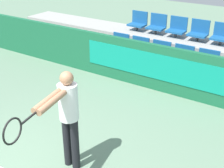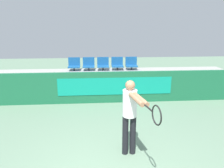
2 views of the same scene
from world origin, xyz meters
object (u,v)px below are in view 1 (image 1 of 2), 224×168
object	(u,v)px
stadium_chair_0	(119,45)
stadium_chair_4	(207,63)
stadium_chair_1	(139,49)
stadium_chair_2	(160,53)
stadium_chair_6	(157,25)
stadium_chair_3	(182,58)
tennis_player	(66,113)
stadium_chair_7	(177,28)
stadium_chair_5	(138,22)
stadium_chair_9	(222,35)
stadium_chair_8	(199,31)

from	to	relation	value
stadium_chair_0	stadium_chair_4	distance (m)	2.47
stadium_chair_1	stadium_chair_2	size ratio (longest dim) A/B	1.00
stadium_chair_0	stadium_chair_6	bearing A→B (deg)	59.43
stadium_chair_3	tennis_player	world-z (taller)	tennis_player
stadium_chair_2	stadium_chair_7	world-z (taller)	stadium_chair_7
stadium_chair_3	stadium_chair_5	distance (m)	2.16
stadium_chair_0	stadium_chair_7	size ratio (longest dim) A/B	1.00
stadium_chair_5	tennis_player	size ratio (longest dim) A/B	0.33
stadium_chair_1	stadium_chair_9	size ratio (longest dim) A/B	1.00
stadium_chair_0	stadium_chair_3	world-z (taller)	same
stadium_chair_9	stadium_chair_4	bearing A→B (deg)	-90.00
stadium_chair_2	stadium_chair_9	world-z (taller)	stadium_chair_9
stadium_chair_7	stadium_chair_1	bearing A→B (deg)	-120.57
stadium_chair_7	stadium_chair_4	bearing A→B (deg)	-40.24
stadium_chair_6	stadium_chair_8	xyz separation A→B (m)	(1.23, 0.00, 0.00)
stadium_chair_4	stadium_chair_1	bearing A→B (deg)	180.00
stadium_chair_1	tennis_player	distance (m)	4.21
stadium_chair_0	stadium_chair_4	bearing A→B (deg)	0.00
stadium_chair_0	stadium_chair_2	bearing A→B (deg)	0.00
stadium_chair_5	tennis_player	bearing A→B (deg)	-72.41
stadium_chair_0	tennis_player	distance (m)	4.40
stadium_chair_6	stadium_chair_9	size ratio (longest dim) A/B	1.00
stadium_chair_4	stadium_chair_5	distance (m)	2.71
stadium_chair_4	stadium_chair_0	bearing A→B (deg)	180.00
stadium_chair_4	stadium_chair_5	xyz separation A→B (m)	(-2.47, 1.04, 0.42)
stadium_chair_1	stadium_chair_7	size ratio (longest dim) A/B	1.00
stadium_chair_2	stadium_chair_9	size ratio (longest dim) A/B	1.00
stadium_chair_3	stadium_chair_4	distance (m)	0.62
stadium_chair_4	tennis_player	xyz separation A→B (m)	(-0.84, -4.08, 0.36)
stadium_chair_0	stadium_chair_8	xyz separation A→B (m)	(1.85, 1.04, 0.42)
stadium_chair_5	stadium_chair_9	distance (m)	2.47
stadium_chair_2	stadium_chair_5	distance (m)	1.67
stadium_chair_8	stadium_chair_3	bearing A→B (deg)	-90.00
stadium_chair_5	stadium_chair_8	world-z (taller)	same
stadium_chair_5	stadium_chair_8	xyz separation A→B (m)	(1.85, 0.00, 0.00)
stadium_chair_4	tennis_player	distance (m)	4.18
stadium_chair_9	stadium_chair_3	bearing A→B (deg)	-120.57
stadium_chair_3	stadium_chair_9	xyz separation A→B (m)	(0.62, 1.04, 0.42)
stadium_chair_8	stadium_chair_9	world-z (taller)	same
stadium_chair_2	stadium_chair_6	distance (m)	1.28
stadium_chair_2	stadium_chair_5	bearing A→B (deg)	139.76
stadium_chair_3	stadium_chair_2	bearing A→B (deg)	180.00
stadium_chair_1	stadium_chair_0	bearing A→B (deg)	180.00
stadium_chair_1	stadium_chair_3	distance (m)	1.23
stadium_chair_5	stadium_chair_9	xyz separation A→B (m)	(2.47, 0.00, 0.00)
stadium_chair_8	stadium_chair_1	bearing A→B (deg)	-139.76
stadium_chair_5	stadium_chair_6	bearing A→B (deg)	0.00
stadium_chair_2	stadium_chair_4	bearing A→B (deg)	0.00
stadium_chair_5	stadium_chair_2	bearing A→B (deg)	-40.24
stadium_chair_7	tennis_player	distance (m)	5.13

